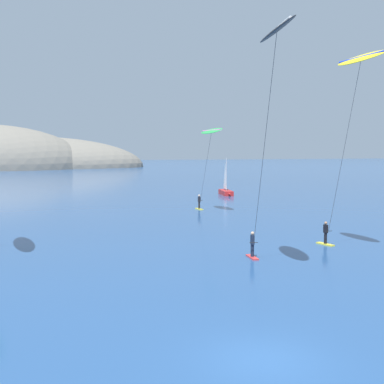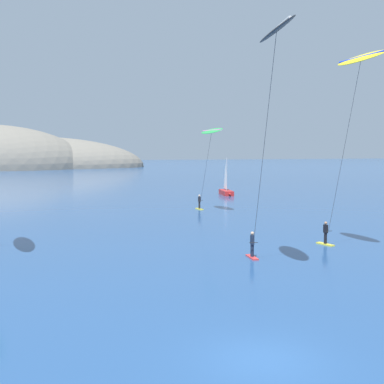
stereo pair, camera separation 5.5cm
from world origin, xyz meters
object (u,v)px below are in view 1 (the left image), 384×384
object	(u,v)px
sailboat_near	(226,191)
kitesurfer_green	(210,138)
kitesurfer_black	(275,51)
kitesurfer_yellow	(357,77)

from	to	relation	value
sailboat_near	kitesurfer_green	distance (m)	21.90
kitesurfer_green	kitesurfer_black	size ratio (longest dim) A/B	0.68
kitesurfer_green	sailboat_near	bearing A→B (deg)	64.90
kitesurfer_yellow	kitesurfer_black	distance (m)	8.74
kitesurfer_green	kitesurfer_black	bearing A→B (deg)	-100.94
kitesurfer_black	sailboat_near	bearing A→B (deg)	72.95
kitesurfer_green	kitesurfer_black	world-z (taller)	kitesurfer_black
kitesurfer_yellow	kitesurfer_black	bearing A→B (deg)	-153.62
kitesurfer_yellow	kitesurfer_black	size ratio (longest dim) A/B	0.97
kitesurfer_yellow	kitesurfer_green	distance (m)	23.08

